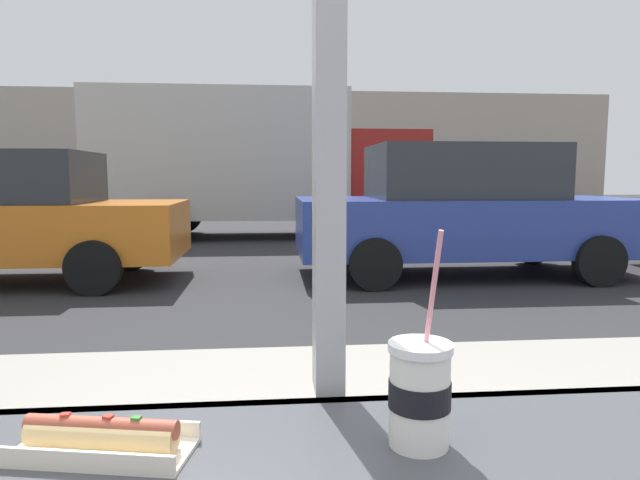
{
  "coord_description": "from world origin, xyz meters",
  "views": [
    {
      "loc": [
        -0.1,
        -0.85,
        1.37
      ],
      "look_at": [
        0.15,
        1.83,
        1.06
      ],
      "focal_mm": 31.07,
      "sensor_mm": 36.0,
      "label": 1
    }
  ],
  "objects_px": {
    "box_truck": "(252,160)",
    "parked_car_blue": "(463,211)",
    "soda_cup_right": "(420,392)",
    "hotdog_tray_far": "(102,437)"
  },
  "relations": [
    {
      "from": "soda_cup_right",
      "to": "hotdog_tray_far",
      "type": "height_order",
      "value": "soda_cup_right"
    },
    {
      "from": "soda_cup_right",
      "to": "box_truck",
      "type": "bearing_deg",
      "value": 92.79
    },
    {
      "from": "parked_car_blue",
      "to": "box_truck",
      "type": "xyz_separation_m",
      "value": [
        -3.02,
        5.2,
        0.82
      ]
    },
    {
      "from": "soda_cup_right",
      "to": "box_truck",
      "type": "xyz_separation_m",
      "value": [
        -0.58,
        11.85,
        0.64
      ]
    },
    {
      "from": "soda_cup_right",
      "to": "hotdog_tray_far",
      "type": "relative_size",
      "value": 1.19
    },
    {
      "from": "parked_car_blue",
      "to": "soda_cup_right",
      "type": "bearing_deg",
      "value": -110.2
    },
    {
      "from": "hotdog_tray_far",
      "to": "box_truck",
      "type": "height_order",
      "value": "box_truck"
    },
    {
      "from": "hotdog_tray_far",
      "to": "parked_car_blue",
      "type": "bearing_deg",
      "value": 66.56
    },
    {
      "from": "soda_cup_right",
      "to": "box_truck",
      "type": "height_order",
      "value": "box_truck"
    },
    {
      "from": "box_truck",
      "to": "parked_car_blue",
      "type": "bearing_deg",
      "value": -59.82
    }
  ]
}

